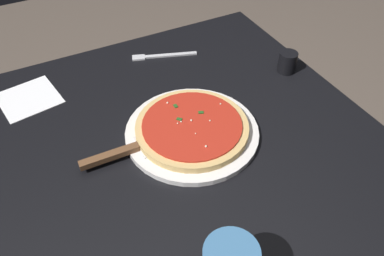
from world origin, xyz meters
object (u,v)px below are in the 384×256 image
pizza (192,127)px  fork (161,56)px  serving_plate (192,132)px  pizza_server (128,150)px  cup_small_sauce (287,62)px  napkin_folded_right (29,98)px

pizza → fork: bearing=-101.4°
serving_plate → fork: (-0.07, -0.32, -0.00)m
pizza → pizza_server: (0.15, -0.00, -0.00)m
fork → pizza_server: bearing=55.7°
serving_plate → pizza: pizza is taller
pizza → pizza_server: bearing=-1.1°
serving_plate → pizza_server: size_ratio=1.38×
pizza → cup_small_sauce: size_ratio=4.49×
serving_plate → pizza: 0.02m
serving_plate → cup_small_sauce: (-0.34, -0.10, 0.02)m
cup_small_sauce → fork: cup_small_sauce is taller
napkin_folded_right → fork: bearing=-176.8°
napkin_folded_right → pizza: bearing=135.5°
pizza → serving_plate: bearing=79.6°
serving_plate → pizza_server: pizza_server is taller
napkin_folded_right → fork: 0.37m
pizza_server → napkin_folded_right: pizza_server is taller
cup_small_sauce → serving_plate: bearing=16.6°
cup_small_sauce → fork: (0.28, -0.22, -0.03)m
serving_plate → fork: serving_plate is taller
serving_plate → pizza_server: 0.15m
serving_plate → napkin_folded_right: 0.43m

